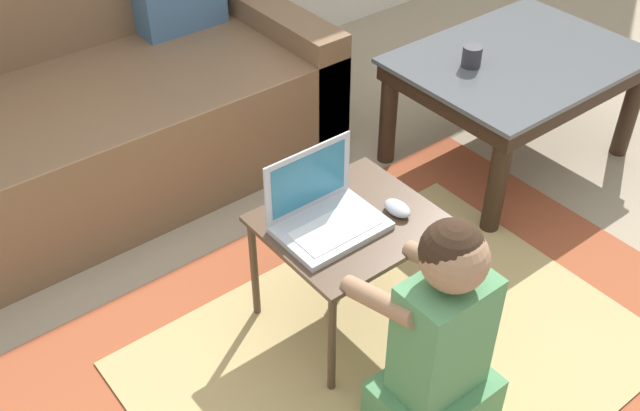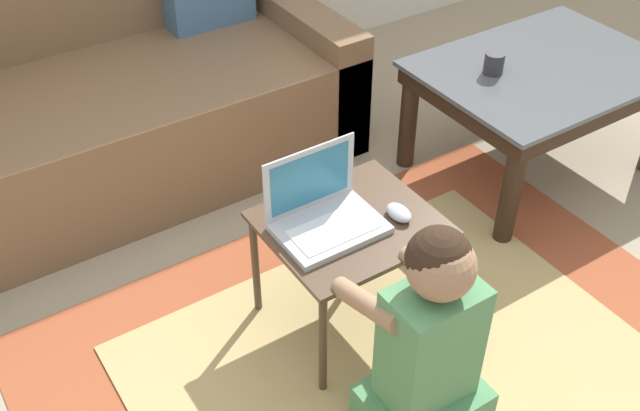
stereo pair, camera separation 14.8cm
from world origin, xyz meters
TOP-DOWN VIEW (x-y plane):
  - ground_plane at (0.00, 0.00)m, footprint 16.00×16.00m
  - area_rug at (0.15, -0.16)m, footprint 2.04×1.51m
  - couch at (-0.10, 1.29)m, footprint 1.75×0.90m
  - coffee_table at (1.24, 0.36)m, footprint 0.92×0.68m
  - laptop_desk at (0.15, 0.07)m, footprint 0.49×0.43m
  - laptop at (0.07, 0.09)m, footprint 0.30×0.22m
  - computer_mouse at (0.28, 0.01)m, footprint 0.06×0.09m
  - person_seated at (0.09, -0.37)m, footprint 0.32×0.38m
  - cup_on_table at (1.04, 0.43)m, footprint 0.07×0.07m

SIDE VIEW (x-z plane):
  - ground_plane at x=0.00m, z-range 0.00..0.00m
  - area_rug at x=0.15m, z-range 0.00..0.01m
  - couch at x=-0.10m, z-range -0.12..0.68m
  - person_seated at x=0.09m, z-range -0.03..0.68m
  - laptop_desk at x=0.15m, z-range 0.15..0.56m
  - coffee_table at x=1.24m, z-range 0.16..0.62m
  - computer_mouse at x=0.28m, z-range 0.41..0.44m
  - laptop at x=0.07m, z-range 0.33..0.56m
  - cup_on_table at x=1.04m, z-range 0.46..0.54m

